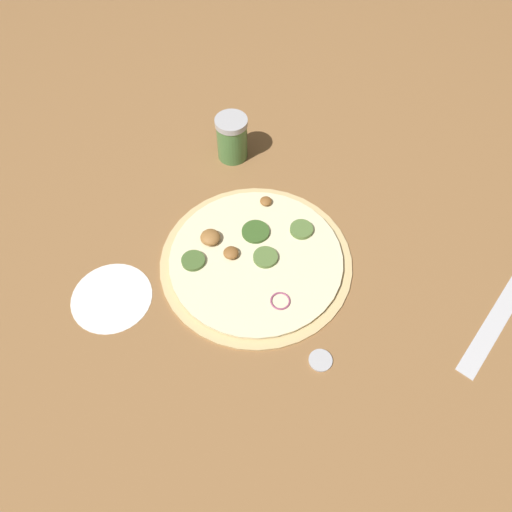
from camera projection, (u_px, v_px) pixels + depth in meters
name	position (u px, v px, depth m)	size (l,w,h in m)	color
ground_plane	(256.00, 262.00, 0.88)	(3.00, 3.00, 0.00)	olive
pizza	(255.00, 259.00, 0.88)	(0.34, 0.34, 0.03)	#D6B77A
spice_jar	(232.00, 138.00, 0.99)	(0.06, 0.06, 0.09)	#4C7F42
loose_cap	(321.00, 360.00, 0.78)	(0.04, 0.04, 0.01)	#B2B2B7
flour_patch	(112.00, 298.00, 0.84)	(0.14, 0.14, 0.00)	white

